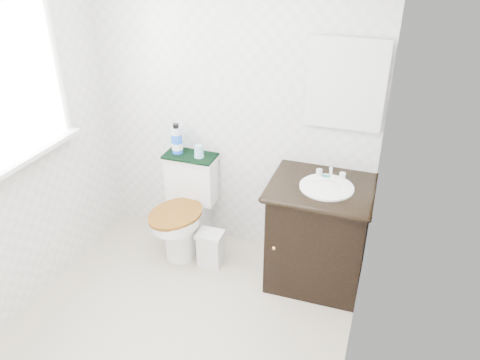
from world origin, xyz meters
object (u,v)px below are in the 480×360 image
Objects in this scene: mouthwash_bottle at (177,140)px; vanity at (318,232)px; trash_bin at (210,248)px; cup at (199,151)px; toilet at (187,211)px.

vanity is at bearing -9.04° from mouthwash_bottle.
trash_bin is at bearing -173.45° from vanity.
toilet is at bearing -126.85° from cup.
toilet is 0.84× the size of vanity.
toilet is at bearing -48.80° from mouthwash_bottle.
vanity reaches higher than trash_bin.
mouthwash_bottle is (-0.38, 0.28, 0.75)m from trash_bin.
vanity is 1.10m from cup.
toilet is 0.52m from cup.
toilet is 3.17× the size of mouthwash_bottle.
mouthwash_bottle reaches higher than trash_bin.
trash_bin is at bearing -30.81° from toilet.
mouthwash_bottle is 2.51× the size of cup.
cup is at bearing 124.39° from trash_bin.
toilet reaches higher than trash_bin.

